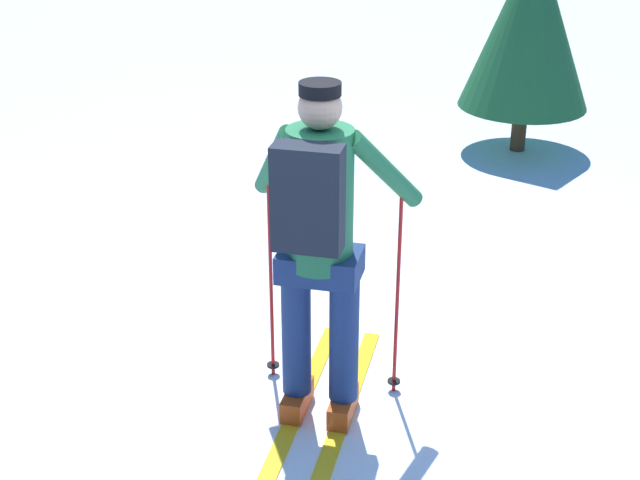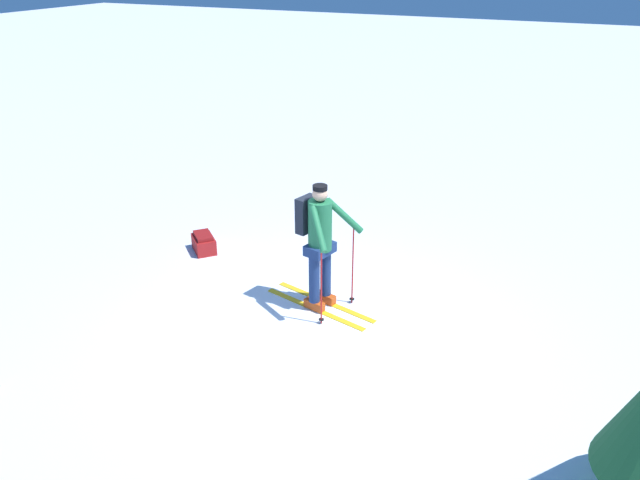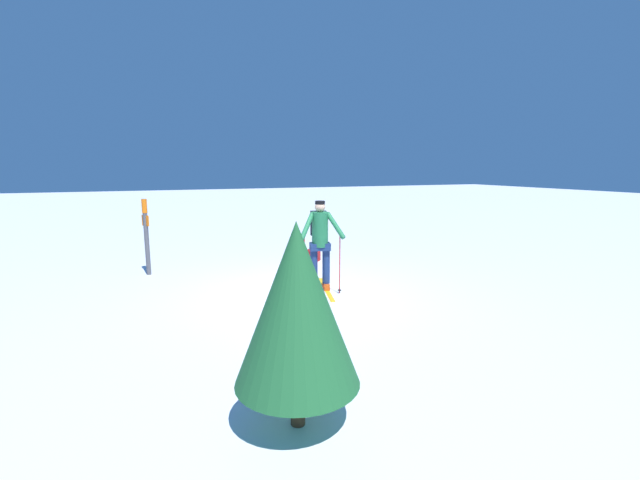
# 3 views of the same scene
# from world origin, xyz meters

# --- Properties ---
(ground_plane) EXTENTS (80.00, 80.00, 0.00)m
(ground_plane) POSITION_xyz_m (0.00, 0.00, 0.00)
(ground_plane) COLOR white
(skier) EXTENTS (0.90, 1.73, 1.79)m
(skier) POSITION_xyz_m (-0.40, -0.08, 1.03)
(skier) COLOR gold
(skier) RESTS_ON ground_plane
(dropped_backpack) EXTENTS (0.57, 0.58, 0.31)m
(dropped_backpack) POSITION_xyz_m (-1.16, -2.52, 0.15)
(dropped_backpack) COLOR maroon
(dropped_backpack) RESTS_ON ground_plane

